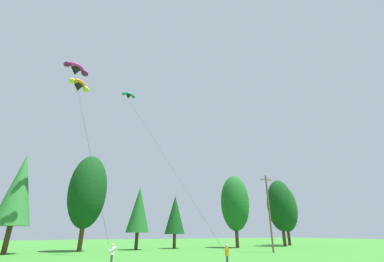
% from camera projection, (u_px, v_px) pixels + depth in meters
% --- Properties ---
extents(treeline_tree_d, '(4.42, 4.42, 12.84)m').
position_uv_depth(treeline_tree_d, '(19.00, 189.00, 35.05)').
color(treeline_tree_d, '#472D19').
rests_on(treeline_tree_d, ground_plane).
extents(treeline_tree_e, '(5.59, 5.59, 14.03)m').
position_uv_depth(treeline_tree_e, '(88.00, 191.00, 39.88)').
color(treeline_tree_e, '#472D19').
rests_on(treeline_tree_e, ground_plane).
extents(treeline_tree_f, '(3.75, 3.75, 9.77)m').
position_uv_depth(treeline_tree_f, '(139.00, 210.00, 43.09)').
color(treeline_tree_f, '#472D19').
rests_on(treeline_tree_f, ground_plane).
extents(treeline_tree_g, '(3.55, 3.55, 8.88)m').
position_uv_depth(treeline_tree_g, '(175.00, 215.00, 46.53)').
color(treeline_tree_g, '#472D19').
rests_on(treeline_tree_g, ground_plane).
extents(treeline_tree_h, '(5.29, 5.29, 12.93)m').
position_uv_depth(treeline_tree_h, '(235.00, 203.00, 49.23)').
color(treeline_tree_h, '#472D19').
rests_on(treeline_tree_h, ground_plane).
extents(treeline_tree_i, '(5.35, 5.35, 13.13)m').
position_uv_depth(treeline_tree_i, '(280.00, 205.00, 54.39)').
color(treeline_tree_i, '#472D19').
rests_on(treeline_tree_i, ground_plane).
extents(treeline_tree_j, '(5.22, 5.22, 12.65)m').
position_uv_depth(treeline_tree_j, '(285.00, 209.00, 58.97)').
color(treeline_tree_j, '#472D19').
rests_on(treeline_tree_j, ground_plane).
extents(utility_pole, '(2.20, 0.26, 10.47)m').
position_uv_depth(utility_pole, '(269.00, 210.00, 36.85)').
color(utility_pole, brown).
rests_on(utility_pole, ground_plane).
extents(kite_flyer_near, '(0.56, 0.59, 1.69)m').
position_uv_depth(kite_flyer_near, '(112.00, 253.00, 20.90)').
color(kite_flyer_near, '#4C4C51').
rests_on(kite_flyer_near, ground_plane).
extents(kite_flyer_mid, '(0.42, 0.60, 1.69)m').
position_uv_depth(kite_flyer_mid, '(227.00, 254.00, 19.91)').
color(kite_flyer_mid, navy).
rests_on(kite_flyer_mid, ground_plane).
extents(parafoil_kite_high_magenta, '(6.77, 12.44, 23.15)m').
position_uv_depth(parafoil_kite_high_magenta, '(76.00, 69.00, 36.22)').
color(parafoil_kite_high_magenta, '#D12893').
extents(parafoil_kite_mid_teal, '(6.45, 15.47, 20.27)m').
position_uv_depth(parafoil_kite_mid_teal, '(129.00, 96.00, 37.30)').
color(parafoil_kite_mid_teal, teal).
extents(parafoil_kite_far_orange, '(5.93, 16.20, 22.71)m').
position_uv_depth(parafoil_kite_far_orange, '(79.00, 86.00, 39.26)').
color(parafoil_kite_far_orange, orange).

